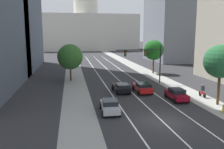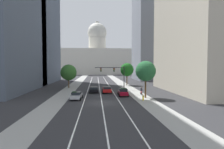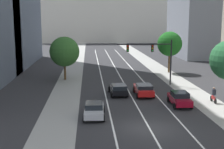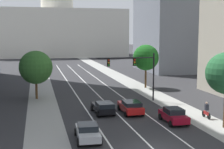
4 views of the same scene
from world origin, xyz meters
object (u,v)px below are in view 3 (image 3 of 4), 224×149
at_px(car_silver, 94,110).
at_px(street_tree_near_left, 64,52).
at_px(cyclist, 214,95).
at_px(street_tree_mid_right, 170,44).
at_px(car_red, 144,89).
at_px(car_crimson, 180,98).
at_px(traffic_signal_mast, 154,53).
at_px(car_black, 118,89).
at_px(capitol_building, 100,13).

distance_m(car_silver, street_tree_near_left, 19.34).
distance_m(cyclist, street_tree_mid_right, 20.27).
xyz_separation_m(car_red, street_tree_mid_right, (7.26, 16.05, 4.14)).
height_order(car_crimson, traffic_signal_mast, traffic_signal_mast).
bearing_deg(street_tree_near_left, car_black, -55.37).
bearing_deg(street_tree_mid_right, cyclist, -90.62).
height_order(car_silver, street_tree_mid_right, street_tree_mid_right).
distance_m(car_silver, cyclist, 13.70).
bearing_deg(car_crimson, cyclist, -77.21).
xyz_separation_m(capitol_building, street_tree_near_left, (-8.56, -86.27, -7.56)).
xyz_separation_m(car_silver, traffic_signal_mast, (8.41, 13.82, 3.73)).
xyz_separation_m(car_silver, car_red, (6.03, 7.91, 0.04)).
bearing_deg(capitol_building, car_red, -89.11).
xyz_separation_m(cyclist, street_tree_near_left, (-17.11, 14.48, 3.41)).
xyz_separation_m(car_silver, car_crimson, (9.05, 3.27, 0.05)).
bearing_deg(car_black, car_red, -100.42).
distance_m(traffic_signal_mast, street_tree_near_left, 13.34).
height_order(car_black, traffic_signal_mast, traffic_signal_mast).
relative_size(car_black, traffic_signal_mast, 0.57).
distance_m(car_silver, traffic_signal_mast, 16.60).
relative_size(car_black, street_tree_near_left, 0.66).
height_order(capitol_building, street_tree_near_left, capitol_building).
relative_size(car_black, cyclist, 2.51).
relative_size(car_black, street_tree_mid_right, 0.62).
height_order(cyclist, street_tree_mid_right, street_tree_mid_right).
relative_size(car_black, car_crimson, 1.06).
height_order(car_red, car_black, car_red).
distance_m(car_red, car_crimson, 5.54).
bearing_deg(traffic_signal_mast, street_tree_near_left, 159.08).
height_order(traffic_signal_mast, street_tree_near_left, street_tree_near_left).
xyz_separation_m(car_crimson, traffic_signal_mast, (-0.63, 10.55, 3.68)).
relative_size(car_red, street_tree_mid_right, 0.66).
relative_size(car_crimson, street_tree_mid_right, 0.58).
height_order(capitol_building, street_tree_mid_right, capitol_building).
relative_size(car_red, cyclist, 2.70).
bearing_deg(traffic_signal_mast, capitol_building, 92.45).
bearing_deg(car_red, street_tree_near_left, 44.33).
distance_m(car_silver, car_crimson, 9.62).
xyz_separation_m(capitol_building, cyclist, (8.55, -100.75, -10.97)).
xyz_separation_m(traffic_signal_mast, street_tree_near_left, (-12.46, 4.76, -0.18)).
height_order(capitol_building, cyclist, capitol_building).
relative_size(traffic_signal_mast, street_tree_mid_right, 1.09).
bearing_deg(street_tree_mid_right, capitol_building, 96.18).
height_order(capitol_building, car_crimson, capitol_building).
bearing_deg(street_tree_mid_right, car_red, -114.34).
bearing_deg(car_crimson, street_tree_near_left, 41.69).
distance_m(cyclist, street_tree_near_left, 22.68).
relative_size(car_crimson, street_tree_near_left, 0.62).
xyz_separation_m(capitol_building, car_red, (1.51, -96.93, -11.06)).
xyz_separation_m(car_red, street_tree_near_left, (-10.07, 10.67, 3.50)).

